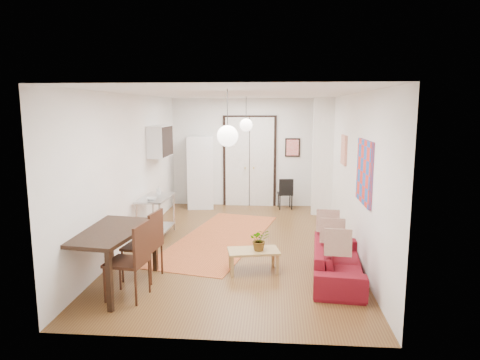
# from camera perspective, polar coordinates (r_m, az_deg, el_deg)

# --- Properties ---
(floor) EXTENTS (7.00, 7.00, 0.00)m
(floor) POSITION_cam_1_polar(r_m,az_deg,el_deg) (8.45, -0.11, -8.62)
(floor) COLOR brown
(floor) RESTS_ON ground
(ceiling) EXTENTS (4.20, 7.00, 0.02)m
(ceiling) POSITION_cam_1_polar(r_m,az_deg,el_deg) (8.04, -0.12, 11.43)
(ceiling) COLOR silver
(ceiling) RESTS_ON wall_back
(wall_back) EXTENTS (4.20, 0.02, 2.90)m
(wall_back) POSITION_cam_1_polar(r_m,az_deg,el_deg) (11.58, 1.30, 3.67)
(wall_back) COLOR white
(wall_back) RESTS_ON floor
(wall_front) EXTENTS (4.20, 0.02, 2.90)m
(wall_front) POSITION_cam_1_polar(r_m,az_deg,el_deg) (4.70, -3.60, -5.06)
(wall_front) COLOR white
(wall_front) RESTS_ON floor
(wall_left) EXTENTS (0.02, 7.00, 2.90)m
(wall_left) POSITION_cam_1_polar(r_m,az_deg,el_deg) (8.55, -14.29, 1.28)
(wall_left) COLOR white
(wall_left) RESTS_ON floor
(wall_right) EXTENTS (0.02, 7.00, 2.90)m
(wall_right) POSITION_cam_1_polar(r_m,az_deg,el_deg) (8.22, 14.64, 0.94)
(wall_right) COLOR white
(wall_right) RESTS_ON floor
(double_doors) EXTENTS (1.44, 0.06, 2.50)m
(double_doors) POSITION_cam_1_polar(r_m,az_deg,el_deg) (11.57, 1.28, 2.41)
(double_doors) COLOR white
(double_doors) RESTS_ON wall_back
(stub_partition) EXTENTS (0.50, 0.10, 2.90)m
(stub_partition) POSITION_cam_1_polar(r_m,az_deg,el_deg) (10.69, 10.97, 3.00)
(stub_partition) COLOR white
(stub_partition) RESTS_ON floor
(wall_cabinet) EXTENTS (0.35, 1.00, 0.70)m
(wall_cabinet) POSITION_cam_1_polar(r_m,az_deg,el_deg) (9.88, -10.61, 5.11)
(wall_cabinet) COLOR silver
(wall_cabinet) RESTS_ON wall_left
(painting_popart) EXTENTS (0.05, 1.00, 1.00)m
(painting_popart) POSITION_cam_1_polar(r_m,az_deg,el_deg) (6.97, 16.27, 1.04)
(painting_popart) COLOR red
(painting_popart) RESTS_ON wall_right
(painting_abstract) EXTENTS (0.05, 0.50, 0.60)m
(painting_abstract) POSITION_cam_1_polar(r_m,az_deg,el_deg) (8.96, 13.69, 3.92)
(painting_abstract) COLOR #F6E8CD
(painting_abstract) RESTS_ON wall_right
(poster_back) EXTENTS (0.40, 0.03, 0.50)m
(poster_back) POSITION_cam_1_polar(r_m,az_deg,el_deg) (11.53, 7.02, 4.32)
(poster_back) COLOR red
(poster_back) RESTS_ON wall_back
(print_left) EXTENTS (0.03, 0.44, 0.54)m
(print_left) POSITION_cam_1_polar(r_m,az_deg,el_deg) (10.39, -10.70, 5.60)
(print_left) COLOR #99653F
(print_left) RESTS_ON wall_left
(pendant_back) EXTENTS (0.30, 0.30, 0.80)m
(pendant_back) POSITION_cam_1_polar(r_m,az_deg,el_deg) (10.03, 0.82, 7.35)
(pendant_back) COLOR silver
(pendant_back) RESTS_ON ceiling
(pendant_front) EXTENTS (0.30, 0.30, 0.80)m
(pendant_front) POSITION_cam_1_polar(r_m,az_deg,el_deg) (6.05, -1.67, 5.90)
(pendant_front) COLOR silver
(pendant_front) RESTS_ON ceiling
(kilim_rug) EXTENTS (2.32, 4.20, 0.01)m
(kilim_rug) POSITION_cam_1_polar(r_m,az_deg,el_deg) (8.84, -2.65, -7.77)
(kilim_rug) COLOR #C25D30
(kilim_rug) RESTS_ON floor
(sofa) EXTENTS (1.95, 0.92, 0.55)m
(sofa) POSITION_cam_1_polar(r_m,az_deg,el_deg) (6.96, 12.91, -10.52)
(sofa) COLOR maroon
(sofa) RESTS_ON floor
(coffee_table) EXTENTS (0.89, 0.61, 0.36)m
(coffee_table) POSITION_cam_1_polar(r_m,az_deg,el_deg) (7.05, 1.79, -9.68)
(coffee_table) COLOR #A6884E
(coffee_table) RESTS_ON floor
(potted_plant) EXTENTS (0.33, 0.37, 0.35)m
(potted_plant) POSITION_cam_1_polar(r_m,az_deg,el_deg) (6.97, 2.63, -7.95)
(potted_plant) COLOR #3F6F32
(potted_plant) RESTS_ON coffee_table
(kitchen_counter) EXTENTS (0.59, 1.12, 0.85)m
(kitchen_counter) POSITION_cam_1_polar(r_m,az_deg,el_deg) (8.99, -11.13, -4.15)
(kitchen_counter) COLOR #B8BBBD
(kitchen_counter) RESTS_ON floor
(bowl) EXTENTS (0.21, 0.21, 0.05)m
(bowl) POSITION_cam_1_polar(r_m,az_deg,el_deg) (8.63, -11.73, -2.45)
(bowl) COLOR silver
(bowl) RESTS_ON kitchen_counter
(soap_bottle) EXTENTS (0.08, 0.08, 0.18)m
(soap_bottle) POSITION_cam_1_polar(r_m,az_deg,el_deg) (9.14, -10.79, -1.36)
(soap_bottle) COLOR teal
(soap_bottle) RESTS_ON kitchen_counter
(fridge) EXTENTS (0.76, 0.76, 1.91)m
(fridge) POSITION_cam_1_polar(r_m,az_deg,el_deg) (11.45, -5.29, 1.05)
(fridge) COLOR white
(fridge) RESTS_ON floor
(dining_table) EXTENTS (1.11, 1.69, 0.88)m
(dining_table) POSITION_cam_1_polar(r_m,az_deg,el_deg) (6.62, -17.09, -7.18)
(dining_table) COLOR black
(dining_table) RESTS_ON floor
(dining_chair_near) EXTENTS (0.58, 0.77, 1.08)m
(dining_chair_near) POSITION_cam_1_polar(r_m,az_deg,el_deg) (6.95, -12.69, -7.45)
(dining_chair_near) COLOR #3C1C13
(dining_chair_near) RESTS_ON floor
(dining_chair_far) EXTENTS (0.58, 0.77, 1.08)m
(dining_chair_far) POSITION_cam_1_polar(r_m,az_deg,el_deg) (6.32, -14.57, -9.26)
(dining_chair_far) COLOR #3C1C13
(dining_chair_far) RESTS_ON floor
(black_side_chair) EXTENTS (0.42, 0.42, 0.82)m
(black_side_chair) POSITION_cam_1_polar(r_m,az_deg,el_deg) (11.44, 6.03, -1.39)
(black_side_chair) COLOR black
(black_side_chair) RESTS_ON floor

